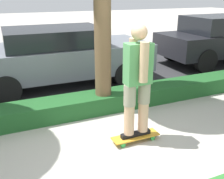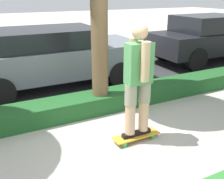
% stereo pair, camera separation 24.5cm
% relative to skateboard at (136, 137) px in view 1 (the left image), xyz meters
% --- Properties ---
extents(ground_plane, '(60.00, 60.00, 0.00)m').
position_rel_skateboard_xyz_m(ground_plane, '(-0.44, -0.23, -0.08)').
color(ground_plane, '#ADA89E').
extents(street_asphalt, '(18.40, 5.00, 0.01)m').
position_rel_skateboard_xyz_m(street_asphalt, '(-0.44, 3.97, -0.07)').
color(street_asphalt, '#2D2D30').
rests_on(street_asphalt, ground_plane).
extents(hedge_row, '(18.40, 0.60, 0.36)m').
position_rel_skateboard_xyz_m(hedge_row, '(-0.44, 1.37, 0.10)').
color(hedge_row, '#1E5123').
rests_on(hedge_row, ground_plane).
extents(skateboard, '(0.80, 0.24, 0.10)m').
position_rel_skateboard_xyz_m(skateboard, '(0.00, 0.00, 0.00)').
color(skateboard, gold).
rests_on(skateboard, ground_plane).
extents(skater_person, '(0.52, 0.47, 1.81)m').
position_rel_skateboard_xyz_m(skater_person, '(0.00, 0.00, 0.99)').
color(skater_person, black).
rests_on(skater_person, skateboard).
extents(parked_car_middle, '(4.66, 2.02, 1.48)m').
position_rel_skateboard_xyz_m(parked_car_middle, '(-0.44, 3.39, 0.71)').
color(parked_car_middle, slate).
rests_on(parked_car_middle, ground_plane).
extents(parked_car_rear, '(4.29, 1.88, 1.58)m').
position_rel_skateboard_xyz_m(parked_car_rear, '(5.08, 3.43, 0.76)').
color(parked_car_rear, black).
rests_on(parked_car_rear, ground_plane).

